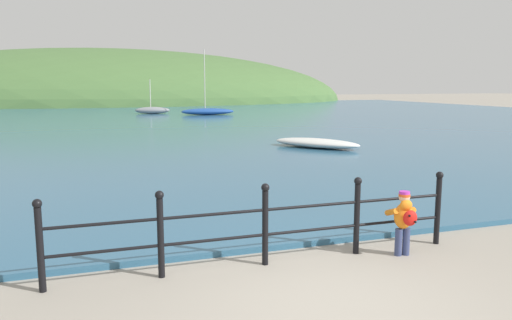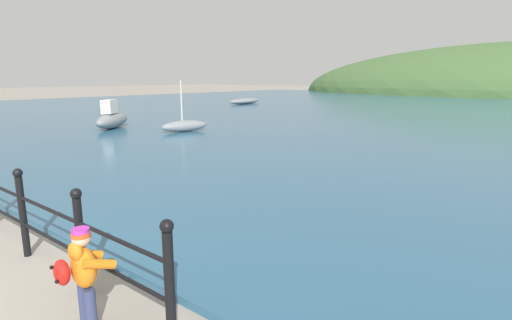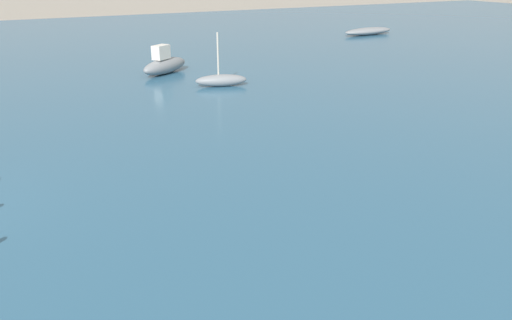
{
  "view_description": "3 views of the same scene",
  "coord_description": "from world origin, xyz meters",
  "px_view_note": "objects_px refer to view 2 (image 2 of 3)",
  "views": [
    {
      "loc": [
        -2.68,
        -5.06,
        2.62
      ],
      "look_at": [
        0.41,
        4.06,
        1.14
      ],
      "focal_mm": 35.0,
      "sensor_mm": 36.0,
      "label": 1
    },
    {
      "loc": [
        5.22,
        -0.47,
        2.36
      ],
      "look_at": [
        0.48,
        5.43,
        0.79
      ],
      "focal_mm": 28.0,
      "sensor_mm": 36.0,
      "label": 2
    },
    {
      "loc": [
        10.62,
        2.89,
        4.7
      ],
      "look_at": [
        2.55,
        7.05,
        1.13
      ],
      "focal_mm": 35.0,
      "sensor_mm": 36.0,
      "label": 3
    }
  ],
  "objects_px": {
    "boat_far_left": "(112,119)",
    "boat_blue_hull": "(184,126)",
    "boat_red_dinghy": "(245,101)",
    "child_in_coat": "(82,269)"
  },
  "relations": [
    {
      "from": "child_in_coat",
      "to": "boat_far_left",
      "type": "relative_size",
      "value": 0.36
    },
    {
      "from": "boat_far_left",
      "to": "boat_blue_hull",
      "type": "bearing_deg",
      "value": 19.74
    },
    {
      "from": "boat_red_dinghy",
      "to": "boat_blue_hull",
      "type": "relative_size",
      "value": 1.96
    },
    {
      "from": "child_in_coat",
      "to": "boat_far_left",
      "type": "height_order",
      "value": "boat_far_left"
    },
    {
      "from": "boat_red_dinghy",
      "to": "boat_blue_hull",
      "type": "xyz_separation_m",
      "value": [
        9.83,
        -15.51,
        0.01
      ]
    },
    {
      "from": "boat_far_left",
      "to": "boat_red_dinghy",
      "type": "bearing_deg",
      "value": 110.73
    },
    {
      "from": "boat_far_left",
      "to": "boat_red_dinghy",
      "type": "height_order",
      "value": "boat_far_left"
    },
    {
      "from": "boat_far_left",
      "to": "boat_blue_hull",
      "type": "relative_size",
      "value": 1.29
    },
    {
      "from": "child_in_coat",
      "to": "boat_far_left",
      "type": "xyz_separation_m",
      "value": [
        -13.02,
        8.34,
        -0.09
      ]
    },
    {
      "from": "boat_blue_hull",
      "to": "boat_far_left",
      "type": "bearing_deg",
      "value": -160.26
    }
  ]
}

